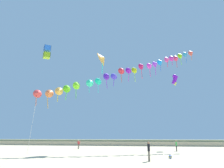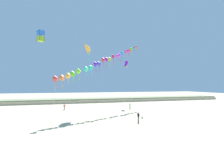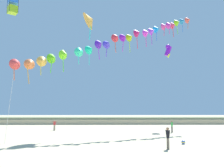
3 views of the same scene
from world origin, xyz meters
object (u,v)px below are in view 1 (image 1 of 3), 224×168
person_mid_center (176,145)px  beach_ball (170,157)px  large_kite_mid_trail (103,58)px  person_near_left (149,150)px  person_near_right (79,144)px  large_kite_low_lead (47,52)px  large_kite_high_solo (175,80)px

person_mid_center → beach_ball: person_mid_center is taller
large_kite_mid_trail → beach_ball: 19.77m
person_near_left → person_near_right: (-13.06, 17.23, -0.09)m
person_near_right → large_kite_low_lead: large_kite_low_lead is taller
person_near_left → beach_ball: bearing=52.9°
person_mid_center → large_kite_mid_trail: size_ratio=0.41×
large_kite_mid_trail → large_kite_high_solo: (12.81, 9.16, -1.87)m
person_mid_center → large_kite_low_lead: bearing=-173.2°
person_near_left → person_mid_center: 14.48m
person_near_left → large_kite_high_solo: large_kite_high_solo is taller
person_mid_center → large_kite_high_solo: (1.47, 6.78, 12.39)m
large_kite_low_lead → large_kite_high_solo: large_kite_low_lead is taller
person_near_left → person_near_right: size_ratio=1.09×
person_near_left → beach_ball: 3.58m
large_kite_high_solo → person_near_left: bearing=-104.9°
person_near_right → large_kite_mid_trail: large_kite_mid_trail is taller
person_mid_center → large_kite_low_lead: large_kite_low_lead is taller
person_mid_center → large_kite_high_solo: large_kite_high_solo is taller
person_mid_center → large_kite_high_solo: 14.20m
person_near_right → large_kite_mid_trail: size_ratio=0.40×
person_mid_center → large_kite_low_lead: size_ratio=0.69×
person_near_right → beach_ball: (15.16, -14.46, -0.75)m
person_near_left → person_mid_center: person_near_left is taller
person_mid_center → beach_ball: 11.33m
person_near_right → person_mid_center: 17.41m
large_kite_low_lead → large_kite_mid_trail: size_ratio=0.59×
person_mid_center → person_near_left: bearing=-106.2°
large_kite_low_lead → large_kite_high_solo: bearing=22.0°
person_near_left → large_kite_mid_trail: size_ratio=0.44×
large_kite_low_lead → person_mid_center: bearing=6.8°
person_near_left → large_kite_mid_trail: 19.69m
person_mid_center → large_kite_mid_trail: 18.38m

